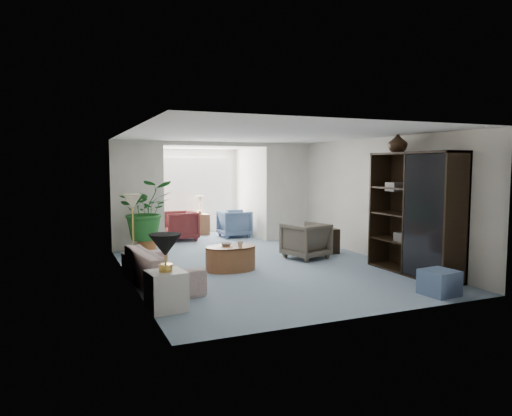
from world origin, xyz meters
name	(u,v)px	position (x,y,z in m)	size (l,w,h in m)	color
floor	(268,269)	(0.00, 0.00, 0.00)	(6.00, 6.00, 0.00)	#869BB1
sunroom_floor	(205,238)	(0.00, 4.10, 0.00)	(2.60, 2.60, 0.00)	#869BB1
back_pier_left	(138,196)	(-1.90, 3.00, 1.25)	(1.20, 0.12, 2.50)	white
back_pier_right	(288,192)	(1.90, 3.00, 1.25)	(1.20, 0.12, 2.50)	white
back_header	(217,144)	(0.00, 3.00, 2.45)	(2.60, 0.12, 0.10)	white
window_pane	(194,184)	(0.00, 5.18, 1.40)	(2.20, 0.02, 1.50)	white
window_blinds	(194,184)	(0.00, 5.15, 1.40)	(2.20, 0.02, 1.50)	white
framed_picture	(382,177)	(2.46, -0.10, 1.70)	(0.04, 0.50, 0.40)	beige
sofa	(161,267)	(-2.09, -0.38, 0.29)	(1.99, 0.78, 0.58)	beige
end_table	(166,291)	(-2.29, -1.73, 0.26)	(0.48, 0.48, 0.53)	beige
table_lamp	(165,245)	(-2.29, -1.73, 0.88)	(0.44, 0.44, 0.30)	black
floor_lamp	(133,201)	(-2.27, 1.29, 1.25)	(0.36, 0.36, 0.28)	beige
coffee_table	(231,258)	(-0.67, 0.21, 0.23)	(0.95, 0.95, 0.45)	brown
coffee_bowl	(226,244)	(-0.72, 0.31, 0.48)	(0.22, 0.22, 0.05)	beige
coffee_cup	(240,244)	(-0.52, 0.11, 0.50)	(0.11, 0.11, 0.10)	beige
wingback_chair	(306,240)	(1.16, 0.67, 0.37)	(0.80, 0.82, 0.75)	#645B4F
side_table_dark	(327,241)	(1.86, 0.97, 0.27)	(0.45, 0.36, 0.54)	black
entertainment_cabinet	(415,213)	(2.23, -1.33, 1.09)	(0.52, 1.95, 2.17)	black
cabinet_urn	(398,142)	(2.23, -0.83, 2.35)	(0.35, 0.35, 0.37)	black
ottoman	(439,282)	(1.64, -2.57, 0.19)	(0.47, 0.47, 0.37)	slate
plant_pot	(147,247)	(-1.82, 2.42, 0.16)	(0.40, 0.40, 0.32)	#9D582D
house_plant	(146,210)	(-1.82, 2.42, 0.97)	(1.17, 1.01, 1.30)	#216224
sunroom_chair_blue	(235,223)	(0.81, 4.02, 0.36)	(0.78, 0.80, 0.73)	slate
sunroom_chair_maroon	(180,226)	(-0.69, 4.02, 0.38)	(0.81, 0.83, 0.76)	maroon
sunroom_table	(200,224)	(0.06, 4.77, 0.29)	(0.47, 0.37, 0.58)	brown
shelf_clutter	(416,214)	(2.18, -1.42, 1.09)	(0.30, 1.14, 1.06)	black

